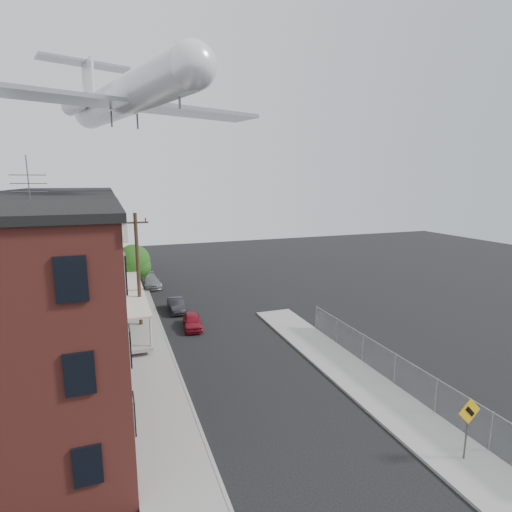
{
  "coord_description": "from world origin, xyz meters",
  "views": [
    {
      "loc": [
        -7.34,
        -11.61,
        11.25
      ],
      "look_at": [
        0.51,
        9.68,
        6.95
      ],
      "focal_mm": 28.0,
      "sensor_mm": 36.0,
      "label": 1
    }
  ],
  "objects_px": {
    "street_tree": "(135,263)",
    "car_far": "(150,281)",
    "airplane": "(125,97)",
    "car_mid": "(176,305)",
    "warning_sign": "(468,419)",
    "car_near": "(193,321)",
    "utility_pole": "(138,272)"
  },
  "relations": [
    {
      "from": "warning_sign",
      "to": "car_far",
      "type": "bearing_deg",
      "value": 105.86
    },
    {
      "from": "warning_sign",
      "to": "car_near",
      "type": "relative_size",
      "value": 0.82
    },
    {
      "from": "warning_sign",
      "to": "car_mid",
      "type": "bearing_deg",
      "value": 108.9
    },
    {
      "from": "airplane",
      "to": "car_near",
      "type": "bearing_deg",
      "value": -68.16
    },
    {
      "from": "utility_pole",
      "to": "street_tree",
      "type": "height_order",
      "value": "utility_pole"
    },
    {
      "from": "car_near",
      "to": "car_far",
      "type": "relative_size",
      "value": 0.78
    },
    {
      "from": "street_tree",
      "to": "airplane",
      "type": "xyz_separation_m",
      "value": [
        -0.12,
        -1.36,
        14.94
      ]
    },
    {
      "from": "utility_pole",
      "to": "street_tree",
      "type": "distance_m",
      "value": 10.0
    },
    {
      "from": "warning_sign",
      "to": "street_tree",
      "type": "xyz_separation_m",
      "value": [
        -10.87,
        28.95,
        1.57
      ]
    },
    {
      "from": "utility_pole",
      "to": "car_far",
      "type": "height_order",
      "value": "utility_pole"
    },
    {
      "from": "car_near",
      "to": "car_far",
      "type": "bearing_deg",
      "value": 104.2
    },
    {
      "from": "car_far",
      "to": "airplane",
      "type": "height_order",
      "value": "airplane"
    },
    {
      "from": "street_tree",
      "to": "car_far",
      "type": "distance_m",
      "value": 4.74
    },
    {
      "from": "car_near",
      "to": "car_mid",
      "type": "bearing_deg",
      "value": 103.33
    },
    {
      "from": "car_mid",
      "to": "car_far",
      "type": "xyz_separation_m",
      "value": [
        -1.28,
        9.24,
        0.06
      ]
    },
    {
      "from": "car_near",
      "to": "car_mid",
      "type": "xyz_separation_m",
      "value": [
        -0.52,
        4.5,
        -0.01
      ]
    },
    {
      "from": "car_near",
      "to": "street_tree",
      "type": "bearing_deg",
      "value": 115.35
    },
    {
      "from": "car_near",
      "to": "car_mid",
      "type": "relative_size",
      "value": 0.98
    },
    {
      "from": "utility_pole",
      "to": "car_far",
      "type": "distance_m",
      "value": 14.09
    },
    {
      "from": "utility_pole",
      "to": "car_mid",
      "type": "distance_m",
      "value": 6.67
    },
    {
      "from": "warning_sign",
      "to": "car_mid",
      "type": "height_order",
      "value": "warning_sign"
    },
    {
      "from": "street_tree",
      "to": "car_far",
      "type": "bearing_deg",
      "value": 63.98
    },
    {
      "from": "warning_sign",
      "to": "car_far",
      "type": "relative_size",
      "value": 0.64
    },
    {
      "from": "warning_sign",
      "to": "airplane",
      "type": "relative_size",
      "value": 0.1
    },
    {
      "from": "warning_sign",
      "to": "airplane",
      "type": "height_order",
      "value": "airplane"
    },
    {
      "from": "utility_pole",
      "to": "car_far",
      "type": "bearing_deg",
      "value": 81.48
    },
    {
      "from": "car_near",
      "to": "airplane",
      "type": "distance_m",
      "value": 20.25
    },
    {
      "from": "car_far",
      "to": "airplane",
      "type": "relative_size",
      "value": 0.16
    },
    {
      "from": "car_mid",
      "to": "car_near",
      "type": "bearing_deg",
      "value": -83.27
    },
    {
      "from": "street_tree",
      "to": "car_mid",
      "type": "distance_m",
      "value": 7.12
    },
    {
      "from": "warning_sign",
      "to": "car_mid",
      "type": "distance_m",
      "value": 24.49
    },
    {
      "from": "utility_pole",
      "to": "car_mid",
      "type": "xyz_separation_m",
      "value": [
        3.28,
        4.11,
        -4.1
      ]
    }
  ]
}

